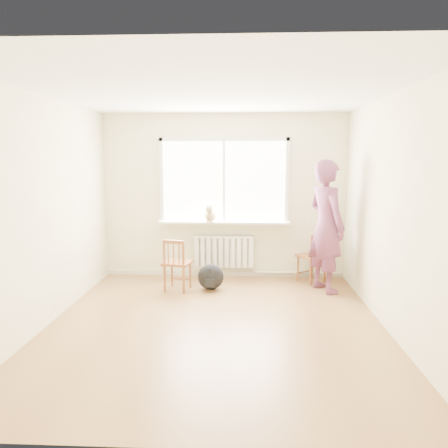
# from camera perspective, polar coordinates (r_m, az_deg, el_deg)

# --- Properties ---
(floor) EXTENTS (4.50, 4.50, 0.00)m
(floor) POSITION_cam_1_polar(r_m,az_deg,el_deg) (5.35, -1.14, -13.09)
(floor) COLOR olive
(floor) RESTS_ON ground
(ceiling) EXTENTS (4.50, 4.50, 0.00)m
(ceiling) POSITION_cam_1_polar(r_m,az_deg,el_deg) (5.02, -1.24, 16.90)
(ceiling) COLOR white
(ceiling) RESTS_ON back_wall
(back_wall) EXTENTS (4.00, 0.01, 2.70)m
(back_wall) POSITION_cam_1_polar(r_m,az_deg,el_deg) (7.24, 0.01, 3.63)
(back_wall) COLOR #EFEABF
(back_wall) RESTS_ON ground
(window) EXTENTS (2.12, 0.05, 1.42)m
(window) POSITION_cam_1_polar(r_m,az_deg,el_deg) (7.20, 0.00, 6.09)
(window) COLOR white
(window) RESTS_ON back_wall
(windowsill) EXTENTS (2.15, 0.22, 0.04)m
(windowsill) POSITION_cam_1_polar(r_m,az_deg,el_deg) (7.18, -0.03, 0.21)
(windowsill) COLOR white
(windowsill) RESTS_ON back_wall
(radiator) EXTENTS (1.00, 0.12, 0.55)m
(radiator) POSITION_cam_1_polar(r_m,az_deg,el_deg) (7.29, -0.02, -3.59)
(radiator) COLOR white
(radiator) RESTS_ON back_wall
(heating_pipe) EXTENTS (1.40, 0.04, 0.04)m
(heating_pipe) POSITION_cam_1_polar(r_m,az_deg,el_deg) (7.45, 9.70, -6.28)
(heating_pipe) COLOR silver
(heating_pipe) RESTS_ON back_wall
(baseboard) EXTENTS (4.00, 0.03, 0.08)m
(baseboard) POSITION_cam_1_polar(r_m,az_deg,el_deg) (7.45, 0.01, -6.47)
(baseboard) COLOR beige
(baseboard) RESTS_ON ground
(chair_left) EXTENTS (0.46, 0.45, 0.79)m
(chair_left) POSITION_cam_1_polar(r_m,az_deg,el_deg) (6.57, -6.24, -5.32)
(chair_left) COLOR brown
(chair_left) RESTS_ON floor
(chair_right) EXTENTS (0.54, 0.53, 0.80)m
(chair_right) POSITION_cam_1_polar(r_m,az_deg,el_deg) (7.12, 11.62, -4.35)
(chair_right) COLOR brown
(chair_right) RESTS_ON floor
(person) EXTENTS (0.73, 0.85, 1.96)m
(person) POSITION_cam_1_polar(r_m,az_deg,el_deg) (6.62, 13.22, -0.30)
(person) COLOR #B33B6D
(person) RESTS_ON floor
(cat) EXTENTS (0.21, 0.46, 0.31)m
(cat) POSITION_cam_1_polar(r_m,az_deg,el_deg) (7.09, -1.80, 1.28)
(cat) COLOR beige
(cat) RESTS_ON windowsill
(backpack) EXTENTS (0.48, 0.42, 0.39)m
(backpack) POSITION_cam_1_polar(r_m,az_deg,el_deg) (6.66, -1.76, -6.92)
(backpack) COLOR black
(backpack) RESTS_ON floor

